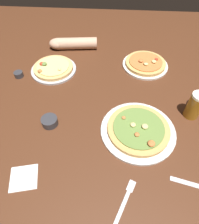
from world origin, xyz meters
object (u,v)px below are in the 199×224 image
ramekin_butter (19,74)px  beer_mug_dark (195,105)px  pizza_plate_far (145,64)px  ramekin_sauce (50,121)px  napkin_folded (24,178)px  fork_left (123,205)px  pizza_plate_near (138,130)px  diner_arm (71,44)px  pizza_plate_side (53,68)px

ramekin_butter → beer_mug_dark: bearing=-13.3°
pizza_plate_far → ramekin_sauce: size_ratio=3.62×
napkin_folded → fork_left: bearing=-10.3°
pizza_plate_near → ramekin_butter: bearing=152.9°
pizza_plate_near → napkin_folded: (-0.45, -0.25, -0.01)m
beer_mug_dark → napkin_folded: size_ratio=1.32×
pizza_plate_far → diner_arm: diner_arm is taller
pizza_plate_near → pizza_plate_side: 0.63m
ramekin_butter → pizza_plate_near: bearing=-27.1°
beer_mug_dark → pizza_plate_near: bearing=-154.9°
pizza_plate_side → ramekin_butter: bearing=-159.9°
pizza_plate_side → ramekin_butter: size_ratio=5.28×
pizza_plate_side → ramekin_sauce: bearing=-79.8°
pizza_plate_side → ramekin_butter: 0.20m
pizza_plate_side → ramekin_butter: (-0.19, -0.07, -0.00)m
ramekin_butter → napkin_folded: 0.63m
fork_left → ramekin_sauce: bearing=135.5°
beer_mug_dark → ramekin_sauce: 0.68m
pizza_plate_near → diner_arm: (-0.41, 0.65, 0.02)m
ramekin_sauce → napkin_folded: size_ratio=0.73×
pizza_plate_near → beer_mug_dark: beer_mug_dark is taller
beer_mug_dark → ramekin_sauce: beer_mug_dark is taller
pizza_plate_near → pizza_plate_side: pizza_plate_near is taller
pizza_plate_near → diner_arm: diner_arm is taller
diner_arm → beer_mug_dark: bearing=-38.4°
pizza_plate_near → beer_mug_dark: (0.26, 0.12, 0.05)m
pizza_plate_near → pizza_plate_side: bearing=139.4°
napkin_folded → diner_arm: (0.04, 0.90, 0.03)m
beer_mug_dark → ramekin_butter: bearing=166.7°
beer_mug_dark → ramekin_sauce: bearing=-171.0°
pizza_plate_far → diner_arm: size_ratio=0.86×
pizza_plate_side → beer_mug_dark: beer_mug_dark is taller
beer_mug_dark → ramekin_butter: beer_mug_dark is taller
pizza_plate_near → fork_left: 0.33m
beer_mug_dark → diner_arm: bearing=141.6°
fork_left → diner_arm: 1.03m
pizza_plate_far → diner_arm: 0.50m
ramekin_butter → napkin_folded: bearing=-69.8°
diner_arm → ramekin_sauce: bearing=-90.0°
beer_mug_dark → fork_left: beer_mug_dark is taller
pizza_plate_far → fork_left: size_ratio=1.40×
pizza_plate_near → ramekin_butter: pizza_plate_near is taller
pizza_plate_near → fork_left: bearing=-101.9°
napkin_folded → fork_left: 0.39m
pizza_plate_near → beer_mug_dark: bearing=25.1°
fork_left → napkin_folded: bearing=169.7°
napkin_folded → pizza_plate_far: bearing=55.1°
pizza_plate_side → pizza_plate_near: bearing=-40.6°
beer_mug_dark → napkin_folded: (-0.71, -0.37, -0.06)m
napkin_folded → beer_mug_dark: bearing=27.6°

